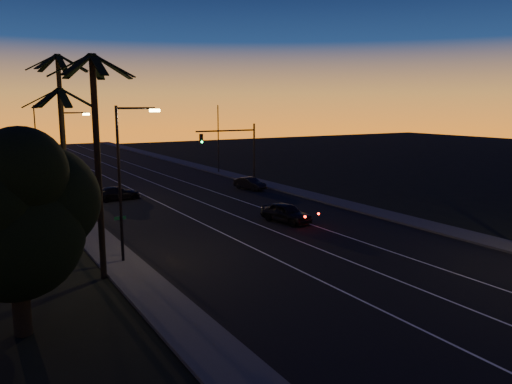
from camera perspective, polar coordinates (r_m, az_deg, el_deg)
road at (r=43.02m, az=-4.41°, el=-2.21°), size 20.00×170.00×0.01m
sidewalk_left at (r=39.50m, az=-19.17°, el=-3.73°), size 2.40×170.00×0.16m
sidewalk_right at (r=48.87m, az=7.45°, el=-0.71°), size 2.40×170.00×0.16m
lane_stripe_left at (r=41.81m, az=-8.10°, el=-2.62°), size 0.12×160.00×0.01m
lane_stripe_mid at (r=43.23m, az=-3.81°, el=-2.13°), size 0.12×160.00×0.01m
lane_stripe_right at (r=44.88m, az=0.18°, el=-1.65°), size 0.12×160.00×0.01m
bushy_tree at (r=21.15m, az=-25.51°, el=-2.08°), size 6.30×5.30×8.30m
palm_near at (r=26.51m, az=-17.75°, el=5.22°), size 4.25×4.16×11.53m
palm_mid at (r=32.33m, az=-21.12°, el=4.33°), size 4.25×4.16×10.03m
palm_far at (r=38.32m, az=-21.29°, el=7.14°), size 4.25×4.16×12.53m
streetlight_left_near at (r=29.09m, az=-14.81°, el=2.27°), size 2.55×0.26×9.00m
streetlight_left_far at (r=46.61m, az=-20.89°, el=4.39°), size 2.55×0.26×8.50m
street_sign at (r=30.69m, az=-15.20°, el=-4.34°), size 0.70×0.06×2.60m
signal_mast at (r=54.37m, az=-2.37°, el=5.44°), size 7.10×0.41×7.00m
signal_post at (r=48.99m, az=-19.77°, el=2.14°), size 0.28×0.37×4.20m
far_pole_left at (r=63.38m, az=-23.81°, el=5.00°), size 0.14×0.14×9.00m
far_pole_right at (r=66.81m, az=-4.33°, el=6.02°), size 0.14×0.14×9.00m
lead_car at (r=38.83m, az=3.47°, el=-2.38°), size 2.70×5.17×1.51m
right_car at (r=53.79m, az=-0.70°, el=0.98°), size 2.22×4.14×1.30m
cross_car at (r=49.68m, az=-15.62°, el=-0.14°), size 4.57×2.06×1.30m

